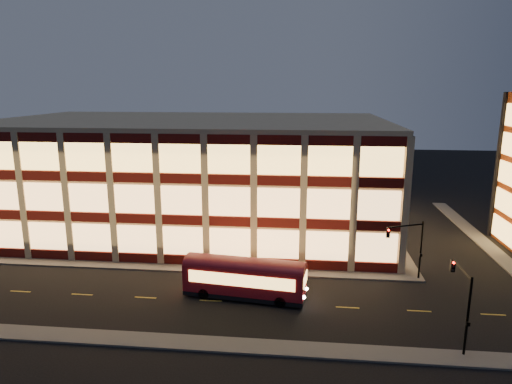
# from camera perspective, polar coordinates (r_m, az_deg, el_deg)

# --- Properties ---
(ground) EXTENTS (200.00, 200.00, 0.00)m
(ground) POSITION_cam_1_polar(r_m,az_deg,el_deg) (48.05, -8.96, -9.90)
(ground) COLOR black
(ground) RESTS_ON ground
(sidewalk_office_south) EXTENTS (54.00, 2.00, 0.15)m
(sidewalk_office_south) POSITION_cam_1_polar(r_m,az_deg,el_deg) (49.73, -12.05, -9.13)
(sidewalk_office_south) COLOR #514F4C
(sidewalk_office_south) RESTS_ON ground
(sidewalk_office_east) EXTENTS (2.00, 30.00, 0.15)m
(sidewalk_office_east) POSITION_cam_1_polar(r_m,az_deg,el_deg) (63.45, 15.86, -4.47)
(sidewalk_office_east) COLOR #514F4C
(sidewalk_office_east) RESTS_ON ground
(sidewalk_tower_west) EXTENTS (2.00, 30.00, 0.15)m
(sidewalk_tower_west) POSITION_cam_1_polar(r_m,az_deg,el_deg) (66.26, 25.30, -4.50)
(sidewalk_tower_west) COLOR #514F4C
(sidewalk_tower_west) RESTS_ON ground
(sidewalk_near) EXTENTS (100.00, 2.00, 0.15)m
(sidewalk_near) POSITION_cam_1_polar(r_m,az_deg,el_deg) (36.95, -14.36, -17.46)
(sidewalk_near) COLOR #514F4C
(sidewalk_near) RESTS_ON ground
(office_building) EXTENTS (50.45, 30.45, 14.50)m
(office_building) POSITION_cam_1_polar(r_m,az_deg,el_deg) (62.46, -7.81, 2.42)
(office_building) COLOR tan
(office_building) RESTS_ON ground
(traffic_signal_far) EXTENTS (3.79, 1.87, 6.00)m
(traffic_signal_far) POSITION_cam_1_polar(r_m,az_deg,el_deg) (46.44, 18.60, -5.84)
(traffic_signal_far) COLOR black
(traffic_signal_far) RESTS_ON ground
(traffic_signal_near) EXTENTS (0.32, 4.45, 6.00)m
(traffic_signal_near) POSITION_cam_1_polar(r_m,az_deg,el_deg) (36.66, 24.38, -11.42)
(traffic_signal_near) COLOR black
(traffic_signal_near) RESTS_ON ground
(trolley_bus) EXTENTS (11.13, 4.07, 3.68)m
(trolley_bus) POSITION_cam_1_polar(r_m,az_deg,el_deg) (41.56, -1.43, -10.43)
(trolley_bus) COLOR maroon
(trolley_bus) RESTS_ON ground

